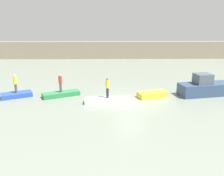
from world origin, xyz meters
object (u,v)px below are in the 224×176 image
(motorboat, at_px, (205,88))
(person_red_shirt, at_px, (60,82))
(rowboat_white, at_px, (108,100))
(rowboat_yellow, at_px, (152,94))
(person_hiviz_shirt, at_px, (15,83))
(rowboat_blue, at_px, (17,95))
(rowboat_green, at_px, (61,94))
(person_yellow_shirt, at_px, (108,87))

(motorboat, distance_m, person_red_shirt, 13.63)
(rowboat_white, bearing_deg, person_red_shirt, 154.41)
(rowboat_white, height_order, rowboat_yellow, rowboat_yellow)
(rowboat_yellow, relative_size, person_hiviz_shirt, 1.54)
(rowboat_blue, xyz_separation_m, rowboat_green, (4.11, 0.15, 0.00))
(person_hiviz_shirt, bearing_deg, rowboat_blue, -7.13)
(rowboat_green, xyz_separation_m, person_hiviz_shirt, (-4.11, -0.15, 1.17))
(rowboat_white, bearing_deg, rowboat_yellow, 20.26)
(rowboat_white, xyz_separation_m, person_hiviz_shirt, (-8.48, 1.84, 1.15))
(motorboat, relative_size, rowboat_yellow, 1.96)
(rowboat_blue, relative_size, person_red_shirt, 1.57)
(rowboat_blue, bearing_deg, motorboat, -24.45)
(rowboat_green, bearing_deg, rowboat_yellow, -27.83)
(rowboat_yellow, relative_size, person_yellow_shirt, 1.50)
(person_red_shirt, bearing_deg, rowboat_white, -24.41)
(motorboat, distance_m, person_yellow_shirt, 9.53)
(rowboat_yellow, bearing_deg, person_red_shirt, 158.30)
(rowboat_yellow, bearing_deg, person_yellow_shirt, -177.84)
(person_red_shirt, bearing_deg, person_hiviz_shirt, -177.95)
(rowboat_blue, bearing_deg, rowboat_yellow, -26.65)
(rowboat_white, distance_m, rowboat_yellow, 4.45)
(rowboat_white, distance_m, person_yellow_shirt, 1.23)
(rowboat_white, height_order, person_red_shirt, person_red_shirt)
(rowboat_yellow, xyz_separation_m, person_hiviz_shirt, (-12.62, 0.21, 1.13))
(person_red_shirt, bearing_deg, rowboat_yellow, -2.42)
(motorboat, bearing_deg, rowboat_yellow, -173.35)
(rowboat_green, xyz_separation_m, rowboat_white, (4.38, -1.99, 0.02))
(rowboat_white, distance_m, person_red_shirt, 4.94)
(rowboat_yellow, bearing_deg, rowboat_green, 158.30)
(rowboat_blue, distance_m, rowboat_green, 4.11)
(rowboat_white, height_order, person_yellow_shirt, person_yellow_shirt)
(rowboat_white, bearing_deg, rowboat_blue, 166.59)
(rowboat_blue, distance_m, person_yellow_shirt, 8.77)
(motorboat, relative_size, rowboat_green, 1.53)
(rowboat_green, xyz_separation_m, rowboat_yellow, (8.52, -0.36, 0.05))
(rowboat_yellow, distance_m, person_hiviz_shirt, 12.67)
(rowboat_blue, bearing_deg, person_yellow_shirt, -37.92)
(rowboat_white, relative_size, rowboat_yellow, 1.46)
(person_hiviz_shirt, bearing_deg, person_yellow_shirt, -12.23)
(rowboat_white, height_order, person_hiviz_shirt, person_hiviz_shirt)
(rowboat_blue, height_order, rowboat_white, rowboat_white)
(person_yellow_shirt, bearing_deg, motorboat, 13.51)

